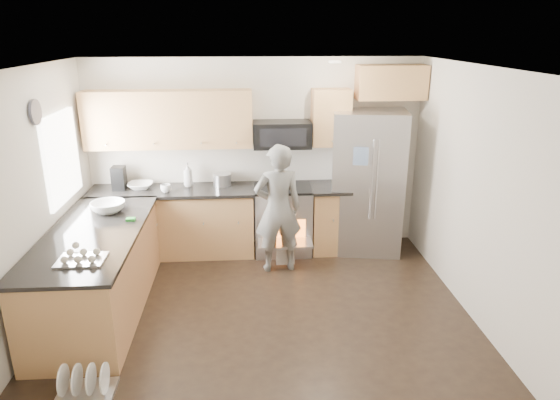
{
  "coord_description": "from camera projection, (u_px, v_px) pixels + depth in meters",
  "views": [
    {
      "loc": [
        -0.12,
        -4.7,
        2.93
      ],
      "look_at": [
        0.23,
        0.5,
        1.15
      ],
      "focal_mm": 32.0,
      "sensor_mm": 36.0,
      "label": 1
    }
  ],
  "objects": [
    {
      "name": "ground",
      "position": [
        262.0,
        316.0,
        5.39
      ],
      "size": [
        4.5,
        4.5,
        0.0
      ],
      "primitive_type": "plane",
      "color": "black",
      "rests_on": "ground"
    },
    {
      "name": "room_shell",
      "position": [
        256.0,
        166.0,
        4.86
      ],
      "size": [
        4.54,
        4.04,
        2.62
      ],
      "color": "beige",
      "rests_on": "ground"
    },
    {
      "name": "back_cabinet_run",
      "position": [
        213.0,
        184.0,
        6.69
      ],
      "size": [
        4.45,
        0.64,
        2.5
      ],
      "color": "#B37547",
      "rests_on": "ground"
    },
    {
      "name": "peninsula",
      "position": [
        98.0,
        271.0,
        5.36
      ],
      "size": [
        0.96,
        2.36,
        1.05
      ],
      "color": "#B37547",
      "rests_on": "ground"
    },
    {
      "name": "stove_range",
      "position": [
        282.0,
        204.0,
        6.79
      ],
      "size": [
        0.76,
        0.97,
        1.79
      ],
      "color": "#B7B7BC",
      "rests_on": "ground"
    },
    {
      "name": "refrigerator",
      "position": [
        367.0,
        182.0,
        6.78
      ],
      "size": [
        1.06,
        0.89,
        1.94
      ],
      "rotation": [
        0.0,
        0.0,
        -0.17
      ],
      "color": "#B7B7BC",
      "rests_on": "ground"
    },
    {
      "name": "person",
      "position": [
        278.0,
        209.0,
        6.19
      ],
      "size": [
        0.65,
        0.48,
        1.64
      ],
      "primitive_type": "imported",
      "rotation": [
        0.0,
        0.0,
        3.29
      ],
      "color": "slate",
      "rests_on": "ground"
    },
    {
      "name": "dish_rack",
      "position": [
        85.0,
        387.0,
        4.19
      ],
      "size": [
        0.47,
        0.38,
        0.29
      ],
      "rotation": [
        0.0,
        0.0,
        -0.0
      ],
      "color": "#B7B7BC",
      "rests_on": "ground"
    }
  ]
}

